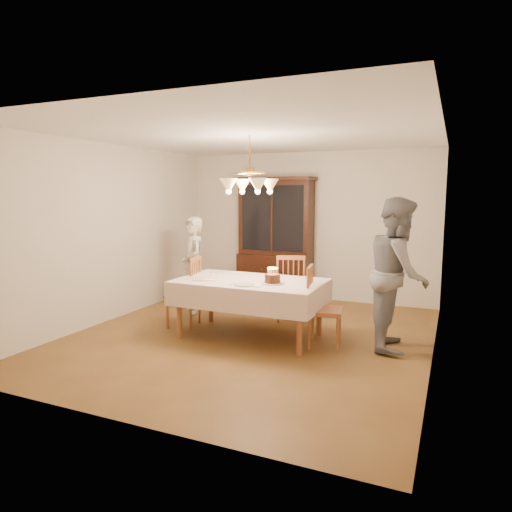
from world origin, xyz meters
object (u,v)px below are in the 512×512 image
at_px(china_hutch, 275,241).
at_px(elderly_woman, 193,265).
at_px(birthday_cake, 273,279).
at_px(chair_far_side, 291,291).
at_px(dining_table, 250,286).

xyz_separation_m(china_hutch, elderly_woman, (-0.82, -1.46, -0.28)).
bearing_deg(birthday_cake, chair_far_side, 96.49).
bearing_deg(chair_far_side, dining_table, -104.07).
xyz_separation_m(dining_table, chair_far_side, (0.24, 0.94, -0.24)).
distance_m(china_hutch, birthday_cake, 2.52).
height_order(china_hutch, birthday_cake, china_hutch).
height_order(dining_table, birthday_cake, birthday_cake).
relative_size(elderly_woman, birthday_cake, 5.06).
distance_m(dining_table, china_hutch, 2.34).
bearing_deg(dining_table, birthday_cake, -15.29).
bearing_deg(elderly_woman, dining_table, 14.21).
distance_m(china_hutch, chair_far_side, 1.63).
distance_m(elderly_woman, birthday_cake, 1.92).
xyz_separation_m(china_hutch, chair_far_side, (0.75, -1.31, -0.60)).
height_order(dining_table, china_hutch, china_hutch).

